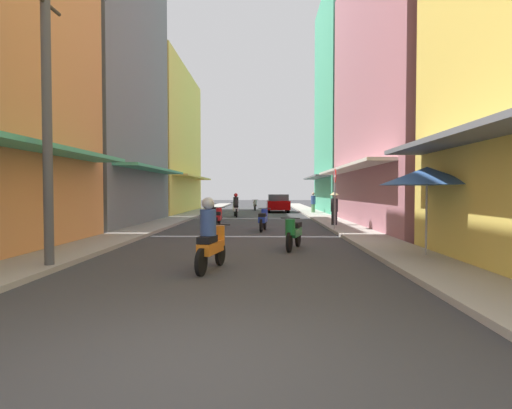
% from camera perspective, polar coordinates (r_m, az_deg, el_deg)
% --- Properties ---
extents(ground_plane, '(109.59, 109.59, 0.00)m').
position_cam_1_polar(ground_plane, '(24.87, -0.58, -2.08)').
color(ground_plane, '#38383A').
extents(sidewalk_left, '(1.66, 57.81, 0.12)m').
position_cam_1_polar(sidewalk_left, '(25.40, -10.64, -1.89)').
color(sidewalk_left, '#9E9991').
rests_on(sidewalk_left, ground).
extents(sidewalk_right, '(1.66, 57.81, 0.12)m').
position_cam_1_polar(sidewalk_right, '(25.11, 9.59, -1.93)').
color(sidewalk_right, '#ADA89E').
rests_on(sidewalk_right, ground).
extents(building_left_mid, '(7.05, 9.92, 14.60)m').
position_cam_1_polar(building_left_mid, '(23.18, -22.69, 15.66)').
color(building_left_mid, slate).
rests_on(building_left_mid, ground).
extents(building_left_far, '(7.05, 12.68, 11.20)m').
position_cam_1_polar(building_left_far, '(33.72, -14.48, 8.42)').
color(building_left_far, '#EFD159').
rests_on(building_left_far, ground).
extents(building_right_mid, '(7.05, 13.54, 13.78)m').
position_cam_1_polar(building_right_mid, '(21.91, 21.95, 15.39)').
color(building_right_mid, '#B7727F').
rests_on(building_right_mid, ground).
extents(building_right_far, '(7.05, 10.14, 17.00)m').
position_cam_1_polar(building_right_far, '(33.90, 14.35, 13.35)').
color(building_right_far, '#4CB28C').
rests_on(building_right_far, ground).
extents(motorbike_red, '(0.55, 1.81, 0.96)m').
position_cam_1_polar(motorbike_red, '(18.95, -5.29, -1.79)').
color(motorbike_red, black).
rests_on(motorbike_red, ground).
extents(motorbike_blue, '(0.55, 1.81, 0.96)m').
position_cam_1_polar(motorbike_blue, '(17.67, 1.00, -2.05)').
color(motorbike_blue, black).
rests_on(motorbike_blue, ground).
extents(motorbike_green, '(0.69, 1.76, 0.96)m').
position_cam_1_polar(motorbike_green, '(12.06, 5.23, -3.88)').
color(motorbike_green, black).
rests_on(motorbike_green, ground).
extents(motorbike_black, '(0.66, 1.77, 0.96)m').
position_cam_1_polar(motorbike_black, '(24.05, -6.02, -1.02)').
color(motorbike_black, black).
rests_on(motorbike_black, ground).
extents(motorbike_orange, '(0.62, 1.79, 1.58)m').
position_cam_1_polar(motorbike_orange, '(8.88, -6.28, -4.64)').
color(motorbike_orange, black).
rests_on(motorbike_orange, ground).
extents(motorbike_white, '(0.58, 1.80, 1.58)m').
position_cam_1_polar(motorbike_white, '(27.29, -2.85, -0.25)').
color(motorbike_white, black).
rests_on(motorbike_white, ground).
extents(motorbike_silver, '(0.55, 1.81, 0.96)m').
position_cam_1_polar(motorbike_silver, '(36.45, -0.15, -0.03)').
color(motorbike_silver, black).
rests_on(motorbike_silver, ground).
extents(parked_car, '(1.82, 4.13, 1.45)m').
position_cam_1_polar(parked_car, '(33.46, 3.07, 0.20)').
color(parked_car, '#8C0000').
rests_on(parked_car, ground).
extents(pedestrian_far, '(0.34, 0.34, 1.62)m').
position_cam_1_polar(pedestrian_far, '(31.02, 7.95, 0.18)').
color(pedestrian_far, '#598C59').
rests_on(pedestrian_far, ground).
extents(pedestrian_foreground, '(0.44, 0.44, 1.69)m').
position_cam_1_polar(pedestrian_foreground, '(19.70, 10.83, -0.37)').
color(pedestrian_foreground, '#262628').
rests_on(pedestrian_foreground, ground).
extents(vendor_umbrella, '(2.29, 2.29, 2.31)m').
position_cam_1_polar(vendor_umbrella, '(10.99, 22.66, 3.68)').
color(vendor_umbrella, '#99999E').
rests_on(vendor_umbrella, ground).
extents(utility_pole, '(0.20, 1.20, 6.30)m').
position_cam_1_polar(utility_pole, '(10.00, -27.03, 10.40)').
color(utility_pole, '#4C4C4F').
rests_on(utility_pole, ground).
extents(street_sign_no_entry, '(0.07, 0.60, 2.65)m').
position_cam_1_polar(street_sign_no_entry, '(17.64, 10.90, 1.86)').
color(street_sign_no_entry, gray).
rests_on(street_sign_no_entry, ground).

